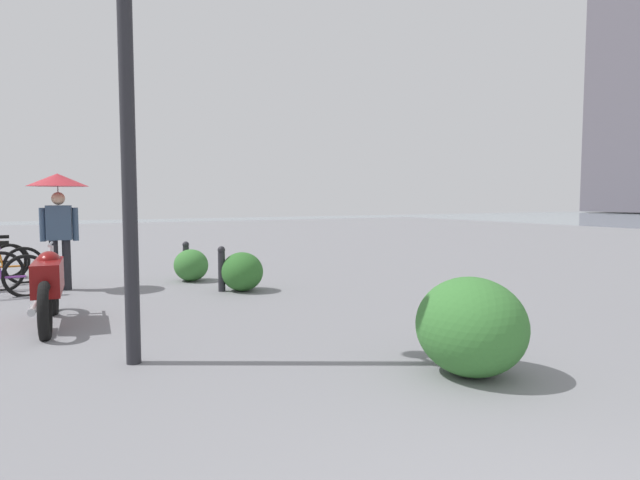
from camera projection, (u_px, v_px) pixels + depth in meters
name	position (u px, v px, depth m)	size (l,w,h in m)	color
lamppost	(126.00, 66.00, 5.10)	(0.98, 0.28, 4.30)	#232328
motorcycle	(48.00, 285.00, 6.91)	(2.17, 0.45, 1.06)	black
pedestrian	(58.00, 198.00, 9.43)	(1.00, 1.00, 2.03)	black
bollard_near	(222.00, 268.00, 9.37)	(0.13, 0.13, 0.78)	#232328
bollard_mid	(186.00, 260.00, 10.72)	(0.13, 0.13, 0.76)	#232328
shrub_low	(191.00, 265.00, 10.57)	(0.72, 0.65, 0.62)	#387533
shrub_round	(471.00, 326.00, 4.93)	(1.06, 0.95, 0.90)	#387533
shrub_wide	(242.00, 272.00, 9.43)	(0.79, 0.71, 0.67)	#2D6628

